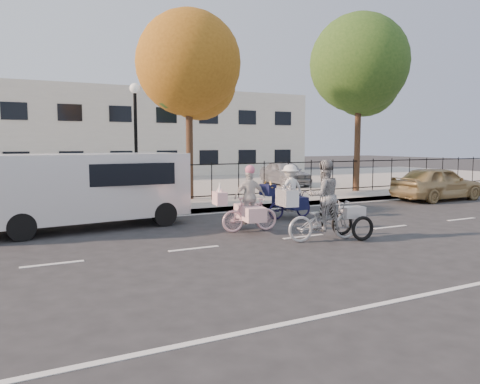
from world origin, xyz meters
TOP-DOWN VIEW (x-y plane):
  - ground at (0.00, 0.00)m, footprint 120.00×120.00m
  - road_markings at (0.00, 0.00)m, footprint 60.00×9.52m
  - curb at (0.00, 5.05)m, footprint 60.00×0.10m
  - sidewalk at (0.00, 6.10)m, footprint 60.00×2.20m
  - parking_lot at (0.00, 15.00)m, footprint 60.00×15.60m
  - iron_fence at (0.00, 7.20)m, footprint 58.00×0.06m
  - building at (0.00, 25.00)m, footprint 34.00×10.00m
  - lamppost at (0.50, 6.80)m, footprint 0.36×0.36m
  - street_sign at (-1.85, 6.80)m, footprint 0.85×0.06m
  - zebra_trike at (3.18, -0.59)m, footprint 2.32×1.01m
  - unicorn_bike at (2.09, 1.27)m, footprint 1.82×1.28m
  - bull_bike at (4.30, 2.66)m, footprint 1.86×1.28m
  - white_van at (-1.77, 3.80)m, footprint 6.07×2.55m
  - gold_sedan at (12.41, 3.82)m, footprint 4.23×1.77m
  - pedestrian at (-3.02, 6.32)m, footprint 0.67×0.48m
  - lot_car_c at (0.84, 11.49)m, footprint 1.93×3.79m
  - lot_car_d at (9.64, 11.30)m, footprint 1.91×3.95m
  - tree_mid at (3.06, 7.87)m, footprint 4.13×4.13m
  - tree_east at (11.22, 7.36)m, footprint 4.53×4.53m

SIDE VIEW (x-z plane):
  - ground at x=0.00m, z-range 0.00..0.00m
  - road_markings at x=0.00m, z-range 0.00..0.01m
  - curb at x=0.00m, z-range 0.00..0.15m
  - sidewalk at x=0.00m, z-range 0.00..0.15m
  - parking_lot at x=0.00m, z-range 0.00..0.15m
  - unicorn_bike at x=2.09m, z-range -0.24..1.57m
  - bull_bike at x=4.30m, z-range -0.17..1.54m
  - gold_sedan at x=12.41m, z-range 0.00..1.43m
  - lot_car_c at x=0.84m, z-range 0.15..1.34m
  - zebra_trike at x=3.18m, z-range -0.23..1.76m
  - lot_car_d at x=9.64m, z-range 0.15..1.45m
  - iron_fence at x=0.00m, z-range 0.15..1.65m
  - pedestrian at x=-3.02m, z-range 0.15..1.88m
  - white_van at x=-1.77m, z-range 0.11..2.20m
  - street_sign at x=-1.85m, z-range 0.52..2.32m
  - building at x=0.00m, z-range 0.00..6.00m
  - lamppost at x=0.50m, z-range 0.95..5.28m
  - tree_mid at x=3.06m, z-range 1.51..9.08m
  - tree_east at x=11.22m, z-range 1.66..9.97m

